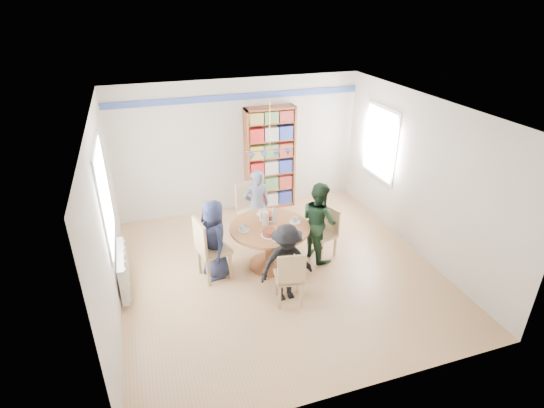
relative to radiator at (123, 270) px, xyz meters
name	(u,v)px	position (x,y,z in m)	size (l,w,h in m)	color
ground	(280,271)	(2.42, -0.30, -0.35)	(5.00, 5.00, 0.00)	tan
room_shell	(248,162)	(2.16, 0.57, 1.30)	(5.00, 5.00, 5.00)	white
radiator	(123,270)	(0.00, 0.00, 0.00)	(0.12, 1.00, 0.60)	silver
dining_table	(270,237)	(2.32, -0.09, 0.21)	(1.30, 1.30, 0.75)	brown
chair_left	(208,247)	(1.30, -0.12, 0.23)	(0.56, 0.56, 1.06)	#D7B184
chair_right	(326,230)	(3.34, -0.06, 0.13)	(0.49, 0.49, 0.88)	#D7B184
chair_far	(251,208)	(2.28, 0.96, 0.23)	(0.57, 0.57, 1.06)	#D7B184
chair_near	(290,276)	(2.29, -1.13, 0.15)	(0.47, 0.47, 0.91)	#D7B184
person_left	(214,239)	(1.41, -0.06, 0.31)	(0.65, 0.42, 1.33)	#1B213C
person_right	(319,221)	(3.19, -0.08, 0.34)	(0.67, 0.53, 1.39)	black
person_far	(257,206)	(2.36, 0.80, 0.34)	(0.50, 0.33, 1.38)	gray
person_near	(287,263)	(2.29, -0.97, 0.27)	(0.80, 0.46, 1.23)	black
bookshelf	(270,160)	(3.01, 2.04, 0.71)	(1.02, 0.31, 2.15)	brown
tableware	(268,223)	(2.29, -0.06, 0.46)	(1.05, 1.05, 0.28)	white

